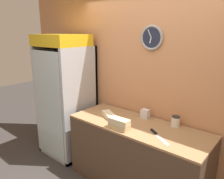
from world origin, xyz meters
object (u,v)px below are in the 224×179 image
Objects in this scene: beverage_cooler at (68,90)px; sandwich_stack_middle at (119,121)px; chefs_knife at (157,135)px; sandwich_flat_left at (109,115)px; sandwich_stack_bottom at (119,126)px; condiment_jar at (176,121)px; napkin_dispenser at (145,114)px.

sandwich_stack_middle is at bearing -12.46° from beverage_cooler.
sandwich_flat_left is at bearing 175.66° from chefs_knife.
condiment_jar is at bearing 45.74° from sandwich_stack_bottom.
beverage_cooler reaches higher than condiment_jar.
sandwich_stack_middle is at bearing 0.00° from sandwich_stack_bottom.
sandwich_stack_bottom is at bearing -12.46° from beverage_cooler.
condiment_jar is (0.06, 0.37, 0.06)m from chefs_knife.
sandwich_stack_middle reaches higher than sandwich_flat_left.
sandwich_stack_middle is 0.47m from chefs_knife.
sandwich_flat_left is at bearing -5.38° from beverage_cooler.
sandwich_stack_bottom is (1.32, -0.29, -0.17)m from beverage_cooler.
sandwich_stack_middle is at bearing -134.26° from condiment_jar.
beverage_cooler is 6.94× the size of sandwich_flat_left.
napkin_dispenser is (0.06, 0.50, 0.03)m from sandwich_stack_bottom.
beverage_cooler is 16.75× the size of napkin_dispenser.
condiment_jar is at bearing 45.74° from sandwich_stack_middle.
sandwich_stack_middle is (1.32, -0.29, -0.10)m from beverage_cooler.
sandwich_stack_middle is 0.71m from condiment_jar.
sandwich_flat_left is 0.89m from condiment_jar.
sandwich_stack_bottom is 0.93× the size of sandwich_flat_left.
sandwich_stack_middle is 0.93× the size of sandwich_flat_left.
napkin_dispenser is at bearing 36.79° from sandwich_flat_left.
sandwich_flat_left is (-0.34, 0.20, -0.00)m from sandwich_stack_bottom.
beverage_cooler is 7.46× the size of sandwich_stack_bottom.
sandwich_flat_left is at bearing -159.58° from condiment_jar.
condiment_jar reaches higher than chefs_knife.
napkin_dispenser is at bearing 82.73° from sandwich_stack_bottom.
condiment_jar is 0.43m from napkin_dispenser.
beverage_cooler is 1.00m from sandwich_flat_left.
chefs_knife is at bearing 17.64° from sandwich_stack_bottom.
sandwich_stack_bottom is 2.25× the size of napkin_dispenser.
sandwich_stack_middle is 0.40m from sandwich_flat_left.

